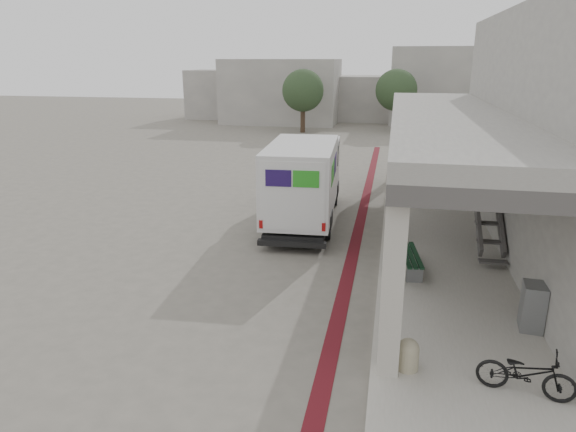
% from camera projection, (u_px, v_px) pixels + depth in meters
% --- Properties ---
extents(ground, '(120.00, 120.00, 0.00)m').
position_uv_depth(ground, '(305.00, 286.00, 12.99)').
color(ground, '#656056').
rests_on(ground, ground).
extents(bike_lane_stripe, '(0.35, 40.00, 0.01)m').
position_uv_depth(bike_lane_stripe, '(351.00, 260.00, 14.67)').
color(bike_lane_stripe, '#581119').
rests_on(bike_lane_stripe, ground).
extents(sidewalk, '(4.40, 28.00, 0.12)m').
position_uv_depth(sidewalk, '(471.00, 298.00, 12.21)').
color(sidewalk, '#A19D90').
rests_on(sidewalk, ground).
extents(transit_building, '(7.60, 17.00, 7.00)m').
position_uv_depth(transit_building, '(564.00, 135.00, 14.90)').
color(transit_building, gray).
rests_on(transit_building, ground).
extents(distant_backdrop, '(28.00, 10.00, 6.50)m').
position_uv_depth(distant_backdrop, '(341.00, 91.00, 46.35)').
color(distant_backdrop, gray).
rests_on(distant_backdrop, ground).
extents(tree_left, '(3.20, 3.20, 4.80)m').
position_uv_depth(tree_left, '(303.00, 91.00, 39.24)').
color(tree_left, '#38281C').
rests_on(tree_left, ground).
extents(tree_mid, '(3.20, 3.20, 4.80)m').
position_uv_depth(tree_mid, '(396.00, 90.00, 39.77)').
color(tree_mid, '#38281C').
rests_on(tree_mid, ground).
extents(tree_right, '(3.20, 3.20, 4.80)m').
position_uv_depth(tree_right, '(508.00, 92.00, 37.30)').
color(tree_right, '#38281C').
rests_on(tree_right, ground).
extents(fedex_truck, '(2.47, 6.84, 2.87)m').
position_uv_depth(fedex_truck, '(304.00, 179.00, 17.78)').
color(fedex_truck, black).
rests_on(fedex_truck, ground).
extents(bench, '(0.64, 1.95, 0.45)m').
position_uv_depth(bench, '(410.00, 258.00, 13.62)').
color(bench, slate).
rests_on(bench, sidewalk).
extents(bollard_near, '(0.40, 0.40, 0.60)m').
position_uv_depth(bollard_near, '(408.00, 354.00, 9.25)').
color(bollard_near, gray).
rests_on(bollard_near, sidewalk).
extents(bollard_far, '(0.43, 0.43, 0.64)m').
position_uv_depth(bollard_far, '(392.00, 235.00, 15.47)').
color(bollard_far, tan).
rests_on(bollard_far, sidewalk).
extents(utility_cabinet, '(0.51, 0.64, 0.99)m').
position_uv_depth(utility_cabinet, '(533.00, 307.00, 10.59)').
color(utility_cabinet, gray).
rests_on(utility_cabinet, sidewalk).
extents(bicycle_black, '(1.64, 0.84, 0.82)m').
position_uv_depth(bicycle_black, '(526.00, 373.00, 8.50)').
color(bicycle_black, black).
rests_on(bicycle_black, sidewalk).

